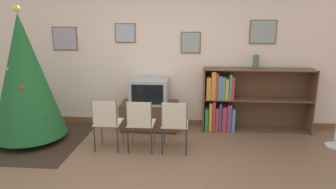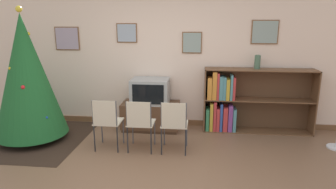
{
  "view_description": "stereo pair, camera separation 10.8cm",
  "coord_description": "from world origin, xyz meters",
  "px_view_note": "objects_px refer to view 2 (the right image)",
  "views": [
    {
      "loc": [
        0.58,
        -3.26,
        1.99
      ],
      "look_at": [
        0.2,
        1.23,
        0.85
      ],
      "focal_mm": 32.0,
      "sensor_mm": 36.0,
      "label": 1
    },
    {
      "loc": [
        0.68,
        -3.25,
        1.99
      ],
      "look_at": [
        0.2,
        1.23,
        0.85
      ],
      "focal_mm": 32.0,
      "sensor_mm": 36.0,
      "label": 2
    }
  ],
  "objects_px": {
    "tv_console": "(151,116)",
    "folding_chair_left": "(107,121)",
    "bookshelf": "(237,102)",
    "television": "(150,91)",
    "folding_chair_center": "(140,122)",
    "vase": "(257,62)",
    "folding_chair_right": "(174,123)",
    "christmas_tree": "(27,76)"
  },
  "relations": [
    {
      "from": "folding_chair_left",
      "to": "folding_chair_center",
      "type": "height_order",
      "value": "same"
    },
    {
      "from": "bookshelf",
      "to": "folding_chair_left",
      "type": "bearing_deg",
      "value": -152.77
    },
    {
      "from": "folding_chair_left",
      "to": "folding_chair_right",
      "type": "distance_m",
      "value": 1.04
    },
    {
      "from": "television",
      "to": "folding_chair_center",
      "type": "height_order",
      "value": "television"
    },
    {
      "from": "folding_chair_center",
      "to": "vase",
      "type": "distance_m",
      "value": 2.31
    },
    {
      "from": "folding_chair_center",
      "to": "bookshelf",
      "type": "height_order",
      "value": "bookshelf"
    },
    {
      "from": "christmas_tree",
      "to": "bookshelf",
      "type": "distance_m",
      "value": 3.6
    },
    {
      "from": "bookshelf",
      "to": "television",
      "type": "bearing_deg",
      "value": -176.43
    },
    {
      "from": "christmas_tree",
      "to": "television",
      "type": "relative_size",
      "value": 3.25
    },
    {
      "from": "folding_chair_left",
      "to": "christmas_tree",
      "type": "bearing_deg",
      "value": 168.68
    },
    {
      "from": "vase",
      "to": "folding_chair_center",
      "type": "bearing_deg",
      "value": -149.51
    },
    {
      "from": "christmas_tree",
      "to": "folding_chair_right",
      "type": "relative_size",
      "value": 2.66
    },
    {
      "from": "folding_chair_left",
      "to": "folding_chair_right",
      "type": "xyz_separation_m",
      "value": [
        1.04,
        0.0,
        0.0
      ]
    },
    {
      "from": "tv_console",
      "to": "vase",
      "type": "height_order",
      "value": "vase"
    },
    {
      "from": "television",
      "to": "folding_chair_left",
      "type": "xyz_separation_m",
      "value": [
        -0.52,
        -0.97,
        -0.25
      ]
    },
    {
      "from": "folding_chair_left",
      "to": "folding_chair_right",
      "type": "relative_size",
      "value": 1.0
    },
    {
      "from": "folding_chair_right",
      "to": "christmas_tree",
      "type": "bearing_deg",
      "value": 173.46
    },
    {
      "from": "christmas_tree",
      "to": "television",
      "type": "xyz_separation_m",
      "value": [
        1.91,
        0.69,
        -0.37
      ]
    },
    {
      "from": "tv_console",
      "to": "folding_chair_right",
      "type": "bearing_deg",
      "value": -62.03
    },
    {
      "from": "folding_chair_center",
      "to": "folding_chair_right",
      "type": "xyz_separation_m",
      "value": [
        0.52,
        0.0,
        0.0
      ]
    },
    {
      "from": "tv_console",
      "to": "folding_chair_center",
      "type": "height_order",
      "value": "folding_chair_center"
    },
    {
      "from": "christmas_tree",
      "to": "vase",
      "type": "distance_m",
      "value": 3.87
    },
    {
      "from": "tv_console",
      "to": "television",
      "type": "xyz_separation_m",
      "value": [
        0.0,
        -0.0,
        0.47
      ]
    },
    {
      "from": "tv_console",
      "to": "folding_chair_left",
      "type": "xyz_separation_m",
      "value": [
        -0.52,
        -0.98,
        0.22
      ]
    },
    {
      "from": "folding_chair_left",
      "to": "bookshelf",
      "type": "xyz_separation_m",
      "value": [
        2.08,
        1.07,
        0.07
      ]
    },
    {
      "from": "bookshelf",
      "to": "folding_chair_right",
      "type": "bearing_deg",
      "value": -134.28
    },
    {
      "from": "folding_chair_left",
      "to": "bookshelf",
      "type": "height_order",
      "value": "bookshelf"
    },
    {
      "from": "television",
      "to": "vase",
      "type": "distance_m",
      "value": 1.95
    },
    {
      "from": "christmas_tree",
      "to": "tv_console",
      "type": "height_order",
      "value": "christmas_tree"
    },
    {
      "from": "vase",
      "to": "folding_chair_left",
      "type": "bearing_deg",
      "value": -155.24
    },
    {
      "from": "television",
      "to": "folding_chair_right",
      "type": "xyz_separation_m",
      "value": [
        0.52,
        -0.97,
        -0.25
      ]
    },
    {
      "from": "folding_chair_left",
      "to": "vase",
      "type": "relative_size",
      "value": 3.4
    },
    {
      "from": "television",
      "to": "folding_chair_left",
      "type": "relative_size",
      "value": 0.82
    },
    {
      "from": "christmas_tree",
      "to": "bookshelf",
      "type": "relative_size",
      "value": 1.14
    },
    {
      "from": "television",
      "to": "vase",
      "type": "xyz_separation_m",
      "value": [
        1.87,
        0.13,
        0.54
      ]
    },
    {
      "from": "tv_console",
      "to": "vase",
      "type": "bearing_deg",
      "value": 3.89
    },
    {
      "from": "folding_chair_right",
      "to": "television",
      "type": "bearing_deg",
      "value": 118.04
    },
    {
      "from": "tv_console",
      "to": "folding_chair_right",
      "type": "relative_size",
      "value": 1.27
    },
    {
      "from": "bookshelf",
      "to": "vase",
      "type": "bearing_deg",
      "value": 5.95
    },
    {
      "from": "television",
      "to": "tv_console",
      "type": "bearing_deg",
      "value": 90.0
    },
    {
      "from": "christmas_tree",
      "to": "vase",
      "type": "bearing_deg",
      "value": 12.3
    },
    {
      "from": "vase",
      "to": "television",
      "type": "bearing_deg",
      "value": -176.03
    }
  ]
}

